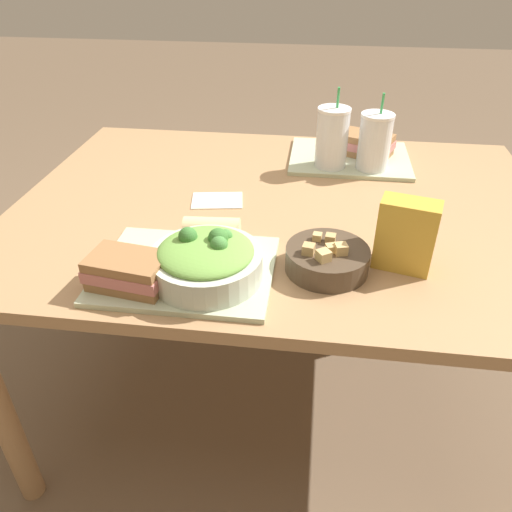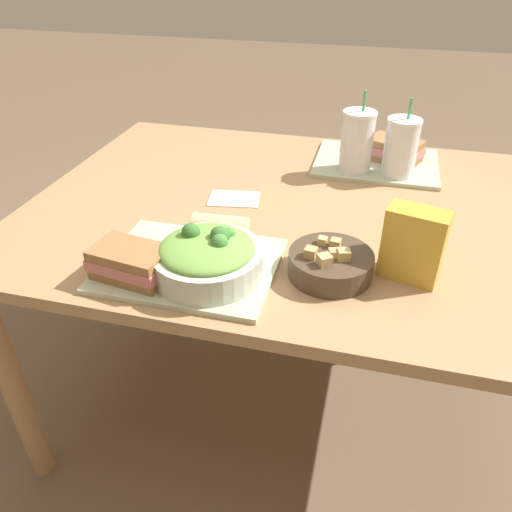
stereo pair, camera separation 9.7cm
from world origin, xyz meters
The scene contains 13 objects.
ground_plane centered at (0.00, 0.00, 0.00)m, with size 12.00×12.00×0.00m, color brown.
dining_table centered at (0.00, 0.00, 0.63)m, with size 1.38×1.02×0.71m.
tray_near centered at (-0.17, -0.33, 0.72)m, with size 0.36×0.29×0.01m.
tray_far centered at (0.18, 0.32, 0.72)m, with size 0.36×0.29×0.01m.
salad_bowl centered at (-0.12, -0.36, 0.76)m, with size 0.22×0.22×0.10m.
soup_bowl centered at (0.12, -0.29, 0.74)m, with size 0.17×0.17×0.07m.
sandwich_near centered at (-0.26, -0.41, 0.75)m, with size 0.17×0.12×0.06m.
baguette_near centered at (-0.13, -0.22, 0.75)m, with size 0.13×0.07×0.06m.
sandwich_far centered at (0.23, 0.34, 0.75)m, with size 0.19×0.16×0.06m.
drink_cup_dark centered at (0.12, 0.24, 0.80)m, with size 0.09×0.09×0.23m.
drink_cup_red centered at (0.24, 0.24, 0.80)m, with size 0.09×0.09×0.22m.
chip_bag centered at (0.28, -0.25, 0.79)m, with size 0.13×0.09×0.15m.
napkin_folded centered at (-0.17, -0.01, 0.71)m, with size 0.15×0.11×0.00m.
Camera 1 is at (0.09, -1.16, 1.31)m, focal length 35.00 mm.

